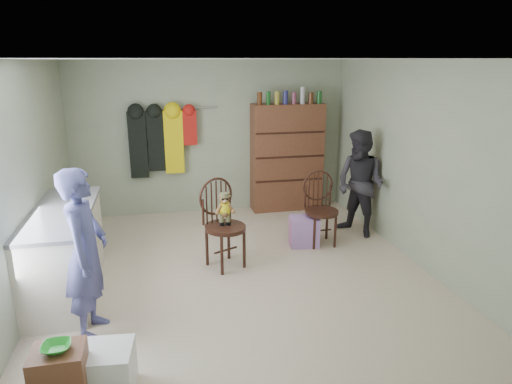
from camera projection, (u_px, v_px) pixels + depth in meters
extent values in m
plane|color=beige|center=(240.00, 272.00, 5.55)|extent=(5.00, 5.00, 0.00)
plane|color=#A5AF93|center=(211.00, 138.00, 7.55)|extent=(4.50, 0.00, 4.50)
plane|color=#A5AF93|center=(26.00, 184.00, 4.74)|extent=(0.00, 5.00, 5.00)
plane|color=#A5AF93|center=(416.00, 164.00, 5.67)|extent=(0.00, 5.00, 5.00)
plane|color=white|center=(237.00, 59.00, 4.85)|extent=(5.00, 5.00, 0.00)
cube|color=silver|center=(65.00, 252.00, 5.02)|extent=(0.60, 1.80, 0.90)
cube|color=slate|center=(60.00, 212.00, 4.89)|extent=(0.64, 1.86, 0.04)
cylinder|color=#99999E|center=(89.00, 259.00, 4.64)|extent=(0.02, 0.02, 0.14)
cylinder|color=#99999E|center=(98.00, 228.00, 5.48)|extent=(0.02, 0.02, 0.14)
cube|color=brown|center=(61.00, 382.00, 3.28)|extent=(0.37, 0.32, 0.53)
imported|color=green|center=(56.00, 347.00, 3.20)|extent=(0.20, 0.20, 0.05)
cube|color=white|center=(107.00, 371.00, 3.50)|extent=(0.44, 0.42, 0.39)
cylinder|color=#3E1F15|center=(225.00, 228.00, 5.58)|extent=(0.65, 0.65, 0.05)
cylinder|color=#3E1F15|center=(222.00, 256.00, 5.43)|extent=(0.04, 0.04, 0.49)
cylinder|color=#3E1F15|center=(244.00, 249.00, 5.62)|extent=(0.04, 0.04, 0.49)
cylinder|color=#3E1F15|center=(207.00, 247.00, 5.69)|extent=(0.04, 0.04, 0.49)
cylinder|color=#3E1F15|center=(229.00, 241.00, 5.88)|extent=(0.04, 0.04, 0.49)
torus|color=#3E1F15|center=(216.00, 196.00, 5.63)|extent=(0.45, 0.23, 0.48)
cylinder|color=#3E1F15|center=(203.00, 212.00, 5.55)|extent=(0.03, 0.03, 0.33)
cylinder|color=#3E1F15|center=(230.00, 206.00, 5.78)|extent=(0.03, 0.03, 0.33)
cylinder|color=yellow|center=(225.00, 208.00, 5.53)|extent=(0.13, 0.13, 0.12)
cylinder|color=#475128|center=(225.00, 218.00, 5.56)|extent=(0.08, 0.08, 0.19)
sphere|color=#9E7042|center=(224.00, 199.00, 5.50)|extent=(0.12, 0.12, 0.12)
cylinder|color=#475128|center=(224.00, 194.00, 5.48)|extent=(0.10, 0.10, 0.04)
cube|color=black|center=(225.00, 200.00, 5.44)|extent=(0.08, 0.01, 0.02)
cylinder|color=#3E1F15|center=(322.00, 212.00, 6.28)|extent=(0.46, 0.46, 0.05)
cylinder|color=#3E1F15|center=(314.00, 233.00, 6.18)|extent=(0.04, 0.04, 0.46)
cylinder|color=#3E1F15|center=(335.00, 232.00, 6.24)|extent=(0.04, 0.04, 0.46)
cylinder|color=#3E1F15|center=(307.00, 226.00, 6.47)|extent=(0.04, 0.04, 0.46)
cylinder|color=#3E1F15|center=(327.00, 224.00, 6.53)|extent=(0.04, 0.04, 0.46)
torus|color=#3E1F15|center=(318.00, 185.00, 6.36)|extent=(0.44, 0.03, 0.44)
cylinder|color=#3E1F15|center=(305.00, 197.00, 6.35)|extent=(0.03, 0.03, 0.30)
cylinder|color=#3E1F15|center=(330.00, 195.00, 6.43)|extent=(0.03, 0.03, 0.30)
cube|color=pink|center=(304.00, 231.00, 6.31)|extent=(0.43, 0.36, 0.41)
imported|color=#4C4E8B|center=(86.00, 254.00, 4.14)|extent=(0.45, 0.63, 1.60)
imported|color=#2D2B33|center=(360.00, 184.00, 6.56)|extent=(0.88, 0.94, 1.55)
cube|color=brown|center=(287.00, 158.00, 7.72)|extent=(1.20, 0.38, 1.80)
cube|color=#3E1F15|center=(290.00, 180.00, 7.64)|extent=(1.16, 0.02, 0.03)
cube|color=#3E1F15|center=(290.00, 157.00, 7.52)|extent=(1.16, 0.02, 0.03)
cube|color=#3E1F15|center=(291.00, 133.00, 7.41)|extent=(1.16, 0.02, 0.03)
cylinder|color=#592D14|center=(260.00, 98.00, 7.24)|extent=(0.08, 0.08, 0.20)
cylinder|color=#19591E|center=(268.00, 98.00, 7.27)|extent=(0.07, 0.07, 0.21)
cylinder|color=#A59933|center=(277.00, 98.00, 7.30)|extent=(0.08, 0.08, 0.21)
cylinder|color=navy|center=(286.00, 97.00, 7.33)|extent=(0.08, 0.08, 0.22)
cylinder|color=#8C3F59|center=(294.00, 98.00, 7.36)|extent=(0.08, 0.08, 0.19)
cylinder|color=#B2B2B7|center=(303.00, 95.00, 7.38)|extent=(0.08, 0.08, 0.27)
cylinder|color=#592D14|center=(311.00, 98.00, 7.42)|extent=(0.09, 0.09, 0.18)
cylinder|color=#19591E|center=(319.00, 97.00, 7.45)|extent=(0.08, 0.08, 0.20)
cylinder|color=#99999E|center=(186.00, 108.00, 7.27)|extent=(1.00, 0.02, 0.02)
cube|color=black|center=(138.00, 145.00, 7.21)|extent=(0.28, 0.10, 1.05)
cube|color=black|center=(156.00, 141.00, 7.25)|extent=(0.26, 0.10, 0.95)
cube|color=yellow|center=(174.00, 142.00, 7.31)|extent=(0.30, 0.10, 1.00)
cube|color=red|center=(190.00, 128.00, 7.31)|extent=(0.22, 0.10, 0.55)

